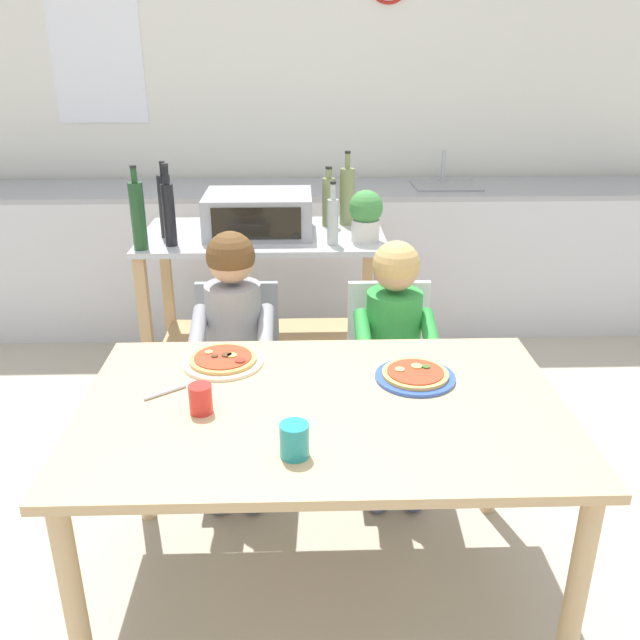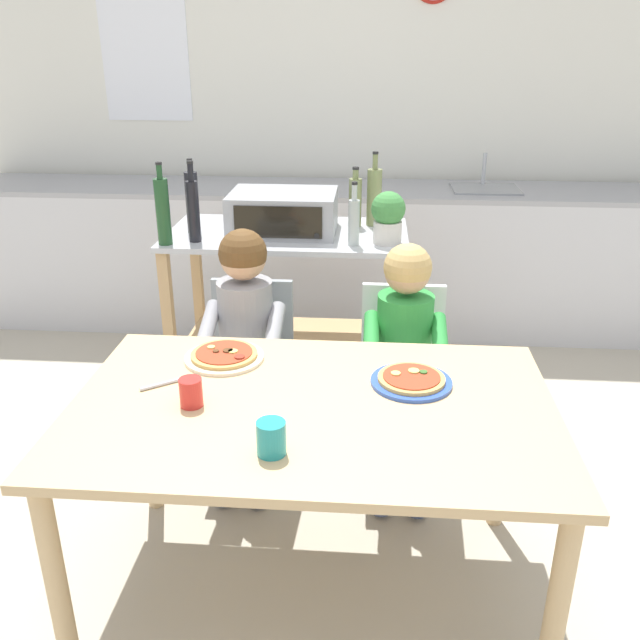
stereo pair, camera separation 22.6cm
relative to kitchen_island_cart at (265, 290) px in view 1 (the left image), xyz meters
name	(u,v)px [view 1 (the left image)]	position (x,y,z in m)	size (l,w,h in m)	color
ground_plane	(315,422)	(0.24, -0.28, -0.60)	(10.88, 10.88, 0.00)	#B7AD99
back_wall_tiled	(308,105)	(0.24, 1.42, 0.75)	(5.36, 0.14, 2.70)	white
kitchen_counter	(311,257)	(0.24, 1.01, -0.15)	(4.83, 0.60, 1.10)	silver
kitchen_island_cart	(265,290)	(0.00, 0.00, 0.00)	(1.15, 0.64, 0.89)	#B7BABF
toaster_oven	(259,214)	(-0.02, 0.00, 0.38)	(0.50, 0.39, 0.19)	#999BA0
bottle_tall_green_wine	(169,212)	(-0.40, -0.19, 0.44)	(0.06, 0.06, 0.37)	black
bottle_dark_olive_oil	(333,220)	(0.32, -0.20, 0.40)	(0.05, 0.05, 0.29)	#ADB7B2
bottle_clear_vinegar	(138,215)	(-0.53, -0.25, 0.44)	(0.06, 0.06, 0.37)	#1E4723
bottle_squat_spirits	(165,205)	(-0.44, -0.04, 0.44)	(0.06, 0.06, 0.35)	black
bottle_slim_sauce	(347,195)	(0.41, 0.16, 0.43)	(0.07, 0.07, 0.36)	olive
bottle_brown_beer	(329,201)	(0.32, 0.14, 0.41)	(0.06, 0.06, 0.29)	olive
potted_herb_plant	(366,214)	(0.48, -0.15, 0.41)	(0.15, 0.15, 0.24)	beige
dining_table	(323,428)	(0.24, -1.36, 0.04)	(1.47, 0.93, 0.73)	tan
dining_chair_left	(238,367)	(-0.09, -0.61, -0.12)	(0.36, 0.36, 0.81)	gray
dining_chair_right	(389,366)	(0.55, -0.62, -0.12)	(0.36, 0.36, 0.81)	silver
child_in_grey_shirt	(233,335)	(-0.09, -0.73, 0.08)	(0.32, 0.42, 1.06)	#424C6B
child_in_green_shirt	(395,340)	(0.55, -0.75, 0.06)	(0.32, 0.42, 1.02)	#424C6B
pizza_plate_cream	(223,360)	(-0.09, -1.08, 0.14)	(0.27, 0.27, 0.03)	beige
pizza_plate_blue_rimmed	(415,375)	(0.55, -1.21, 0.14)	(0.26, 0.26, 0.03)	#3356B7
drinking_cup_red	(201,399)	(-0.12, -1.40, 0.17)	(0.07, 0.07, 0.09)	red
drinking_cup_teal	(294,440)	(0.16, -1.63, 0.18)	(0.08, 0.08, 0.09)	teal
serving_spoon	(165,392)	(-0.25, -1.29, 0.13)	(0.01, 0.01, 0.14)	#B7BABF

